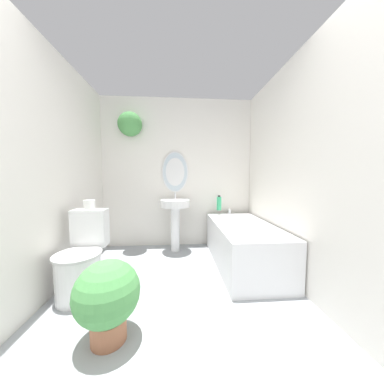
{
  "coord_description": "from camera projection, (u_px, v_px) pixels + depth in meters",
  "views": [
    {
      "loc": [
        -0.01,
        -0.42,
        1.13
      ],
      "look_at": [
        0.15,
        1.71,
        0.97
      ],
      "focal_mm": 18.0,
      "sensor_mm": 36.0,
      "label": 1
    }
  ],
  "objects": [
    {
      "name": "wall_back",
      "position": [
        173.0,
        168.0,
        3.15
      ],
      "size": [
        2.53,
        0.36,
        2.4
      ],
      "color": "silver",
      "rests_on": "ground_plane"
    },
    {
      "name": "wall_left",
      "position": [
        38.0,
        170.0,
        1.69
      ],
      "size": [
        0.06,
        2.88,
        2.4
      ],
      "color": "silver",
      "rests_on": "ground_plane"
    },
    {
      "name": "wall_right",
      "position": [
        305.0,
        170.0,
        1.88
      ],
      "size": [
        0.06,
        2.88,
        2.4
      ],
      "color": "silver",
      "rests_on": "ground_plane"
    },
    {
      "name": "toilet",
      "position": [
        82.0,
        262.0,
        1.86
      ],
      "size": [
        0.42,
        0.57,
        0.79
      ],
      "color": "white",
      "rests_on": "ground_plane"
    },
    {
      "name": "pedestal_sink",
      "position": [
        175.0,
        213.0,
        2.93
      ],
      "size": [
        0.45,
        0.45,
        0.89
      ],
      "color": "white",
      "rests_on": "ground_plane"
    },
    {
      "name": "bathtub",
      "position": [
        242.0,
        243.0,
        2.5
      ],
      "size": [
        0.7,
        1.48,
        0.62
      ],
      "color": "silver",
      "rests_on": "ground_plane"
    },
    {
      "name": "shampoo_bottle",
      "position": [
        219.0,
        203.0,
        3.05
      ],
      "size": [
        0.07,
        0.07,
        0.23
      ],
      "color": "#38B275",
      "rests_on": "bathtub"
    },
    {
      "name": "potted_plant",
      "position": [
        108.0,
        296.0,
        1.32
      ],
      "size": [
        0.44,
        0.44,
        0.57
      ],
      "color": "#9E6042",
      "rests_on": "ground_plane"
    },
    {
      "name": "toilet_paper_roll",
      "position": [
        89.0,
        205.0,
        2.02
      ],
      "size": [
        0.11,
        0.11,
        0.1
      ],
      "color": "white",
      "rests_on": "toilet"
    }
  ]
}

